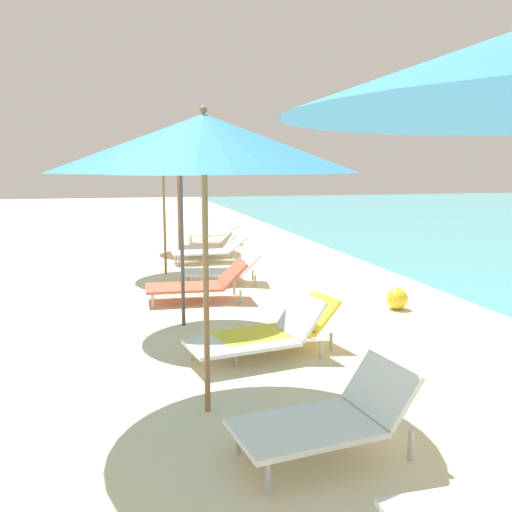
{
  "coord_description": "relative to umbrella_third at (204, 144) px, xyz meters",
  "views": [
    {
      "loc": [
        -1.02,
        2.1,
        2.07
      ],
      "look_at": [
        0.47,
        8.16,
        1.05
      ],
      "focal_mm": 38.78,
      "sensor_mm": 36.0,
      "label": 1
    }
  ],
  "objects": [
    {
      "name": "lounger_fourth_inland",
      "position": [
        1.03,
        1.36,
        -1.97
      ],
      "size": [
        1.48,
        0.85,
        0.58
      ],
      "rotation": [
        0.0,
        0.0,
        3.35
      ],
      "color": "yellow",
      "rests_on": "ground"
    },
    {
      "name": "lounger_fifth_inland",
      "position": [
        1.08,
        5.09,
        -1.98
      ],
      "size": [
        1.48,
        0.85,
        0.56
      ],
      "rotation": [
        0.0,
        0.0,
        2.99
      ],
      "color": "white",
      "rests_on": "ground"
    },
    {
      "name": "umbrella_farthest",
      "position": [
        0.74,
        9.35,
        0.23
      ],
      "size": [
        1.94,
        1.94,
        2.79
      ],
      "color": "olive",
      "rests_on": "ground"
    },
    {
      "name": "lounger_fourth_shoreside",
      "position": [
        0.47,
        3.91,
        -1.96
      ],
      "size": [
        1.55,
        0.75,
        0.61
      ],
      "rotation": [
        0.0,
        0.0,
        3.11
      ],
      "color": "#D8593F",
      "rests_on": "ground"
    },
    {
      "name": "lounger_third_inland",
      "position": [
        0.72,
        -0.94,
        -1.94
      ],
      "size": [
        1.35,
        0.82,
        0.63
      ],
      "rotation": [
        0.0,
        0.0,
        3.29
      ],
      "color": "white",
      "rests_on": "ground"
    },
    {
      "name": "umbrella_fourth",
      "position": [
        0.09,
        2.63,
        -0.09
      ],
      "size": [
        1.88,
        1.88,
        2.4
      ],
      "color": "#4C4C51",
      "rests_on": "ground"
    },
    {
      "name": "lounger_third_shoreside",
      "position": [
        0.75,
        1.14,
        -1.97
      ],
      "size": [
        1.54,
        0.9,
        0.64
      ],
      "rotation": [
        0.0,
        0.0,
        3.33
      ],
      "color": "white",
      "rests_on": "ground"
    },
    {
      "name": "lounger_farthest_shoreside",
      "position": [
        1.75,
        10.26,
        -1.96
      ],
      "size": [
        1.49,
        0.92,
        0.52
      ],
      "rotation": [
        0.0,
        0.0,
        2.93
      ],
      "color": "white",
      "rests_on": "ground"
    },
    {
      "name": "umbrella_fifth",
      "position": [
        0.15,
        6.24,
        0.03
      ],
      "size": [
        1.98,
        1.98,
        2.58
      ],
      "color": "olive",
      "rests_on": "ground"
    },
    {
      "name": "beach_ball",
      "position": [
        3.22,
        2.72,
        -2.09
      ],
      "size": [
        0.31,
        0.31,
        0.31
      ],
      "primitive_type": "sphere",
      "color": "yellow",
      "rests_on": "ground"
    },
    {
      "name": "umbrella_third",
      "position": [
        0.0,
        0.0,
        0.0
      ],
      "size": [
        2.44,
        2.44,
        2.53
      ],
      "color": "olive",
      "rests_on": "ground"
    },
    {
      "name": "lounger_farthest_inland",
      "position": [
        1.32,
        8.13,
        -1.98
      ],
      "size": [
        1.24,
        0.72,
        0.52
      ],
      "rotation": [
        0.0,
        0.0,
        3.09
      ],
      "color": "white",
      "rests_on": "ground"
    },
    {
      "name": "lounger_fifth_shoreside",
      "position": [
        1.2,
        7.3,
        -1.96
      ],
      "size": [
        1.61,
        0.66,
        0.57
      ],
      "rotation": [
        0.0,
        0.0,
        3.17
      ],
      "color": "white",
      "rests_on": "ground"
    }
  ]
}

